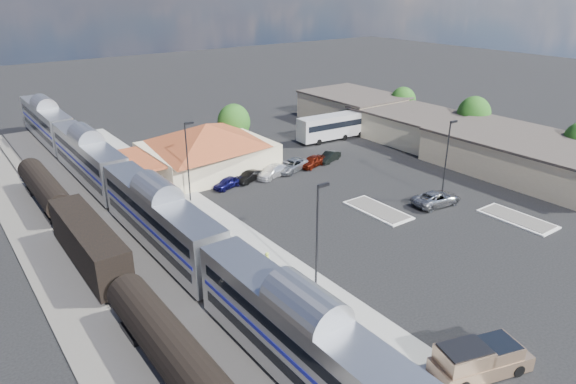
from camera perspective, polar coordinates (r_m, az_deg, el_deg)
ground at (r=51.61m, az=8.39°, el=-3.91°), size 280.00×280.00×0.00m
railbed at (r=47.92m, az=-17.32°, el=-6.84°), size 16.00×100.00×0.12m
platform at (r=49.35m, az=-6.68°, el=-4.98°), size 5.50×92.00×0.18m
passenger_train at (r=47.05m, az=-14.05°, el=-3.18°), size 3.00×104.00×5.55m
freight_cars at (r=46.81m, az=-21.22°, el=-5.52°), size 2.80×46.00×4.00m
station_depot at (r=66.25m, az=-9.01°, el=4.94°), size 18.35×12.24×6.20m
buildings_east at (r=79.60m, az=15.92°, el=6.65°), size 14.40×51.40×4.80m
traffic_island_south at (r=55.44m, az=9.94°, el=-1.98°), size 3.30×7.50×0.21m
traffic_island_north at (r=57.66m, az=24.12°, el=-2.72°), size 3.30×7.50×0.21m
lamp_plat_s at (r=38.65m, az=3.35°, el=-4.23°), size 1.08×0.25×9.00m
lamp_plat_n at (r=56.08m, az=-11.06°, el=3.97°), size 1.08×0.25×9.00m
lamp_lot at (r=58.29m, az=17.29°, el=4.06°), size 1.08×0.25×9.00m
tree_east_b at (r=82.60m, az=19.94°, el=8.12°), size 4.94×4.94×6.96m
tree_east_c at (r=91.01m, az=12.64°, el=9.82°), size 4.41×4.41×6.21m
tree_depot at (r=74.55m, az=-6.04°, el=7.75°), size 4.71×4.71×6.63m
pickup_truck at (r=35.33m, az=20.68°, el=-16.97°), size 6.69×4.00×2.18m
suv at (r=58.05m, az=16.18°, el=-0.68°), size 5.93×3.23×1.58m
coach_bus at (r=79.56m, az=5.14°, el=7.38°), size 12.27×3.49×3.89m
person_a at (r=42.89m, az=-2.30°, el=-7.77°), size 0.48×0.70×1.84m
person_b at (r=47.91m, az=-7.64°, el=-4.60°), size 0.96×1.06×1.77m
parked_car_a at (r=60.93m, az=-6.74°, el=1.03°), size 4.07×2.50×1.29m
parked_car_b at (r=62.67m, az=-4.34°, el=1.75°), size 4.24×2.77×1.32m
parked_car_c at (r=64.05m, az=-1.78°, el=2.33°), size 5.41×3.46×1.46m
parked_car_d at (r=66.02m, az=0.37°, el=2.98°), size 5.89×3.96×1.50m
parked_car_e at (r=67.65m, az=2.70°, el=3.43°), size 4.64×2.89×1.47m
parked_car_f at (r=69.84m, az=4.60°, el=3.94°), size 4.34×2.69×1.35m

